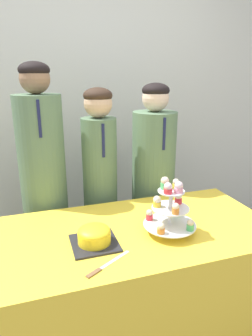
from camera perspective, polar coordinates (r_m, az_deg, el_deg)
name	(u,v)px	position (r m, az deg, el deg)	size (l,w,h in m)	color
wall_back	(81,96)	(2.71, -8.58, 13.43)	(9.00, 0.06, 2.70)	silver
table	(128,286)	(1.86, 0.36, -21.55)	(1.63, 0.78, 0.72)	yellow
round_cake	(94,236)	(1.52, -6.07, -12.67)	(0.23, 0.23, 0.10)	#232328
cake_knife	(102,268)	(1.38, -4.65, -18.49)	(0.23, 0.15, 0.01)	silver
cupcake_stand	(170,207)	(1.59, 8.39, -7.44)	(0.28, 0.28, 0.30)	silver
student_0	(45,193)	(2.11, -15.21, -4.54)	(0.30, 0.31, 1.61)	#567556
student_1	(100,192)	(2.17, -4.88, -4.58)	(0.24, 0.25, 1.45)	#567556
student_2	(153,189)	(2.30, 5.15, -3.95)	(0.32, 0.32, 1.48)	#567556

